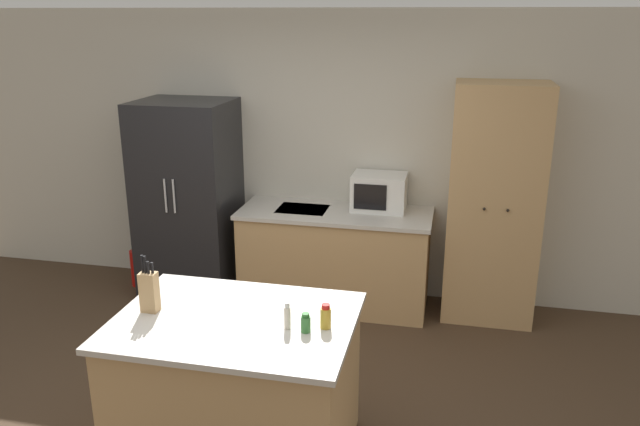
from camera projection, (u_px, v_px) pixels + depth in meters
The scene contains 11 objects.
wall_back at pixel (317, 155), 5.75m from camera, with size 7.20×0.06×2.60m.
refrigerator at pixel (189, 200), 5.74m from camera, with size 0.84×0.74×1.82m.
back_counter at pixel (335, 258), 5.63m from camera, with size 1.70×0.70×0.89m.
pantry_cabinet at pixel (494, 205), 5.24m from camera, with size 0.76×0.55×2.03m.
kitchen_island at pixel (238, 388), 3.66m from camera, with size 1.36×1.00×0.91m.
microwave at pixel (379, 192), 5.50m from camera, with size 0.47×0.36×0.32m.
knife_block at pixel (149, 291), 3.57m from camera, with size 0.10×0.07×0.34m.
spice_bottle_tall_dark at pixel (306, 323), 3.35m from camera, with size 0.05×0.05×0.11m.
spice_bottle_short_red at pixel (326, 317), 3.39m from camera, with size 0.06×0.06×0.14m.
spice_bottle_amber_oil at pixel (287, 317), 3.38m from camera, with size 0.04×0.04×0.16m.
fire_extinguisher at pixel (136, 267), 6.08m from camera, with size 0.10×0.10×0.43m.
Camera 1 is at (1.24, -3.17, 2.56)m, focal length 35.00 mm.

